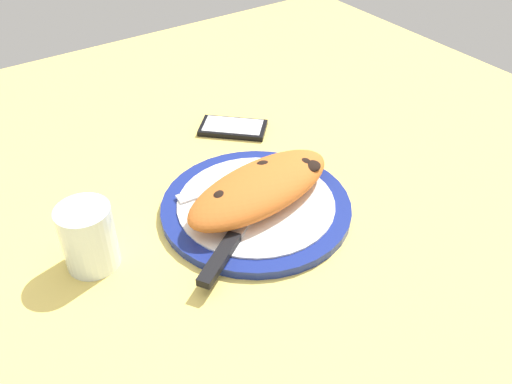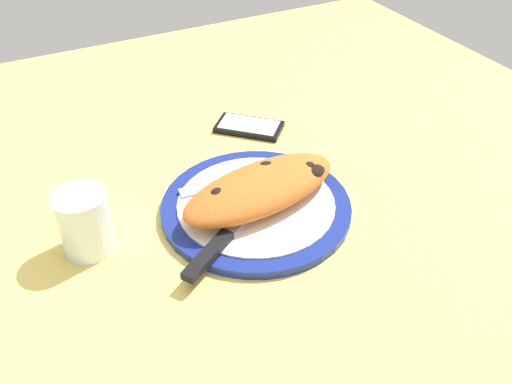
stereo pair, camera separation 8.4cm
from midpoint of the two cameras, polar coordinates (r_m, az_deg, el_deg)
ground_plane at (r=87.00cm, az=-2.76°, el=-2.80°), size 150.00×150.00×3.00cm
plate at (r=85.52cm, az=-2.80°, el=-1.63°), size 29.60×29.60×1.69cm
calzone at (r=83.91cm, az=-2.46°, el=0.42°), size 27.98×14.99×4.91cm
fork at (r=88.22cm, az=-6.60°, el=0.45°), size 17.48×3.17×0.40cm
knife at (r=77.09cm, az=-6.06°, el=-5.79°), size 19.72×13.82×1.20cm
smartphone at (r=105.49cm, az=-4.69°, el=6.59°), size 13.57×13.36×1.16cm
water_glass at (r=79.36cm, az=-19.86°, el=-4.88°), size 7.39×7.39×9.59cm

